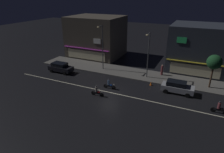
{
  "coord_description": "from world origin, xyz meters",
  "views": [
    {
      "loc": [
        10.57,
        -21.72,
        12.67
      ],
      "look_at": [
        -1.01,
        3.13,
        1.0
      ],
      "focal_mm": 31.28,
      "sensor_mm": 36.0,
      "label": 1
    }
  ],
  "objects_px": {
    "pedestrian_on_sidewalk": "(162,70)",
    "parked_car_trailing": "(177,87)",
    "parked_car_near_kerb": "(61,67)",
    "motorcycle_opposite_lane": "(220,108)",
    "motorcycle_following": "(109,85)",
    "streetlamp_mid": "(148,52)",
    "streetlamp_west": "(102,44)",
    "motorcycle_lead": "(97,92)",
    "traffic_cone": "(151,84)"
  },
  "relations": [
    {
      "from": "streetlamp_mid",
      "to": "parked_car_trailing",
      "type": "xyz_separation_m",
      "value": [
        5.22,
        -3.13,
        -3.53
      ]
    },
    {
      "from": "streetlamp_mid",
      "to": "motorcycle_lead",
      "type": "distance_m",
      "value": 10.37
    },
    {
      "from": "parked_car_near_kerb",
      "to": "motorcycle_following",
      "type": "bearing_deg",
      "value": 167.6
    },
    {
      "from": "motorcycle_lead",
      "to": "parked_car_trailing",
      "type": "bearing_deg",
      "value": -143.0
    },
    {
      "from": "parked_car_near_kerb",
      "to": "motorcycle_following",
      "type": "relative_size",
      "value": 2.26
    },
    {
      "from": "streetlamp_west",
      "to": "streetlamp_mid",
      "type": "height_order",
      "value": "streetlamp_west"
    },
    {
      "from": "parked_car_trailing",
      "to": "motorcycle_lead",
      "type": "distance_m",
      "value": 11.02
    },
    {
      "from": "streetlamp_mid",
      "to": "traffic_cone",
      "type": "distance_m",
      "value": 4.95
    },
    {
      "from": "parked_car_near_kerb",
      "to": "parked_car_trailing",
      "type": "height_order",
      "value": "same"
    },
    {
      "from": "motorcycle_lead",
      "to": "motorcycle_opposite_lane",
      "type": "distance_m",
      "value": 14.84
    },
    {
      "from": "pedestrian_on_sidewalk",
      "to": "traffic_cone",
      "type": "distance_m",
      "value": 4.6
    },
    {
      "from": "streetlamp_mid",
      "to": "motorcycle_following",
      "type": "relative_size",
      "value": 3.8
    },
    {
      "from": "pedestrian_on_sidewalk",
      "to": "traffic_cone",
      "type": "relative_size",
      "value": 3.22
    },
    {
      "from": "streetlamp_mid",
      "to": "traffic_cone",
      "type": "height_order",
      "value": "streetlamp_mid"
    },
    {
      "from": "streetlamp_west",
      "to": "motorcycle_following",
      "type": "height_order",
      "value": "streetlamp_west"
    },
    {
      "from": "parked_car_trailing",
      "to": "motorcycle_lead",
      "type": "bearing_deg",
      "value": -149.93
    },
    {
      "from": "streetlamp_mid",
      "to": "parked_car_near_kerb",
      "type": "relative_size",
      "value": 1.68
    },
    {
      "from": "motorcycle_lead",
      "to": "traffic_cone",
      "type": "height_order",
      "value": "motorcycle_lead"
    },
    {
      "from": "parked_car_trailing",
      "to": "streetlamp_mid",
      "type": "bearing_deg",
      "value": 149.11
    },
    {
      "from": "motorcycle_following",
      "to": "motorcycle_opposite_lane",
      "type": "relative_size",
      "value": 1.0
    },
    {
      "from": "parked_car_near_kerb",
      "to": "motorcycle_opposite_lane",
      "type": "xyz_separation_m",
      "value": [
        24.68,
        -2.65,
        -0.24
      ]
    },
    {
      "from": "motorcycle_following",
      "to": "traffic_cone",
      "type": "xyz_separation_m",
      "value": [
        5.17,
        3.65,
        -0.36
      ]
    },
    {
      "from": "streetlamp_west",
      "to": "parked_car_near_kerb",
      "type": "xyz_separation_m",
      "value": [
        -6.13,
        -4.05,
        -3.81
      ]
    },
    {
      "from": "pedestrian_on_sidewalk",
      "to": "motorcycle_following",
      "type": "distance_m",
      "value": 10.01
    },
    {
      "from": "pedestrian_on_sidewalk",
      "to": "traffic_cone",
      "type": "bearing_deg",
      "value": 33.3
    },
    {
      "from": "parked_car_trailing",
      "to": "motorcycle_following",
      "type": "height_order",
      "value": "parked_car_trailing"
    },
    {
      "from": "parked_car_trailing",
      "to": "motorcycle_opposite_lane",
      "type": "xyz_separation_m",
      "value": [
        5.13,
        -3.22,
        -0.24
      ]
    },
    {
      "from": "pedestrian_on_sidewalk",
      "to": "parked_car_near_kerb",
      "type": "relative_size",
      "value": 0.41
    },
    {
      "from": "pedestrian_on_sidewalk",
      "to": "streetlamp_west",
      "type": "bearing_deg",
      "value": -38.64
    },
    {
      "from": "streetlamp_mid",
      "to": "motorcycle_opposite_lane",
      "type": "xyz_separation_m",
      "value": [
        10.35,
        -6.34,
        -3.76
      ]
    },
    {
      "from": "streetlamp_west",
      "to": "motorcycle_lead",
      "type": "bearing_deg",
      "value": -66.63
    },
    {
      "from": "motorcycle_lead",
      "to": "motorcycle_following",
      "type": "distance_m",
      "value": 2.68
    },
    {
      "from": "streetlamp_west",
      "to": "motorcycle_lead",
      "type": "xyz_separation_m",
      "value": [
        3.89,
        -8.99,
        -4.04
      ]
    },
    {
      "from": "streetlamp_west",
      "to": "traffic_cone",
      "type": "height_order",
      "value": "streetlamp_west"
    },
    {
      "from": "pedestrian_on_sidewalk",
      "to": "motorcycle_lead",
      "type": "relative_size",
      "value": 0.93
    },
    {
      "from": "streetlamp_mid",
      "to": "traffic_cone",
      "type": "xyz_separation_m",
      "value": [
        1.38,
        -2.37,
        -4.12
      ]
    },
    {
      "from": "parked_car_near_kerb",
      "to": "motorcycle_lead",
      "type": "relative_size",
      "value": 2.26
    },
    {
      "from": "streetlamp_mid",
      "to": "pedestrian_on_sidewalk",
      "type": "relative_size",
      "value": 4.08
    },
    {
      "from": "motorcycle_opposite_lane",
      "to": "motorcycle_following",
      "type": "bearing_deg",
      "value": 171.86
    },
    {
      "from": "pedestrian_on_sidewalk",
      "to": "parked_car_trailing",
      "type": "xyz_separation_m",
      "value": [
        3.2,
        -5.25,
        -0.09
      ]
    },
    {
      "from": "parked_car_near_kerb",
      "to": "traffic_cone",
      "type": "xyz_separation_m",
      "value": [
        15.71,
        1.33,
        -0.59
      ]
    },
    {
      "from": "motorcycle_following",
      "to": "streetlamp_west",
      "type": "bearing_deg",
      "value": 132.51
    },
    {
      "from": "motorcycle_opposite_lane",
      "to": "parked_car_trailing",
      "type": "bearing_deg",
      "value": 141.07
    },
    {
      "from": "streetlamp_west",
      "to": "pedestrian_on_sidewalk",
      "type": "distance_m",
      "value": 11.03
    },
    {
      "from": "motorcycle_following",
      "to": "parked_car_near_kerb",
      "type": "bearing_deg",
      "value": 175.35
    },
    {
      "from": "traffic_cone",
      "to": "pedestrian_on_sidewalk",
      "type": "bearing_deg",
      "value": 81.82
    },
    {
      "from": "parked_car_near_kerb",
      "to": "motorcycle_opposite_lane",
      "type": "relative_size",
      "value": 2.26
    },
    {
      "from": "motorcycle_opposite_lane",
      "to": "pedestrian_on_sidewalk",
      "type": "bearing_deg",
      "value": 127.67
    },
    {
      "from": "parked_car_near_kerb",
      "to": "streetlamp_mid",
      "type": "bearing_deg",
      "value": -165.53
    },
    {
      "from": "streetlamp_west",
      "to": "streetlamp_mid",
      "type": "bearing_deg",
      "value": -2.43
    }
  ]
}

